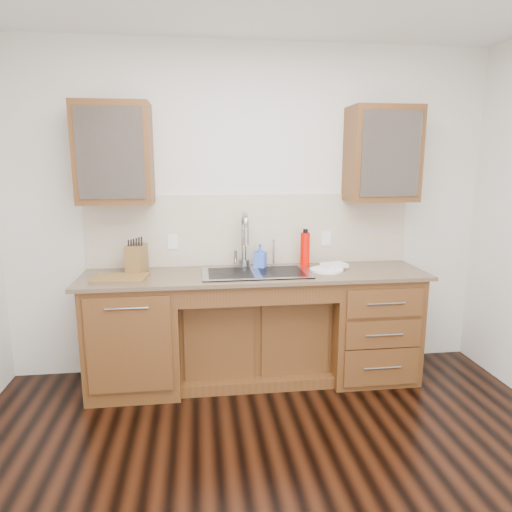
{
  "coord_description": "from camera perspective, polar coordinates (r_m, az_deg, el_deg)",
  "views": [
    {
      "loc": [
        -0.44,
        -2.03,
        1.76
      ],
      "look_at": [
        0.0,
        1.4,
        1.05
      ],
      "focal_mm": 32.0,
      "sensor_mm": 36.0,
      "label": 1
    }
  ],
  "objects": [
    {
      "name": "filter_tap",
      "position": [
        3.8,
        2.21,
        0.52
      ],
      "size": [
        0.02,
        0.02,
        0.24
      ],
      "primitive_type": "cylinder",
      "color": "#999993",
      "rests_on": "countertop"
    },
    {
      "name": "soap_bottle",
      "position": [
        3.72,
        0.53,
        -0.02
      ],
      "size": [
        0.12,
        0.12,
        0.2
      ],
      "primitive_type": "imported",
      "rotation": [
        0.0,
        0.0,
        -0.43
      ],
      "color": "blue",
      "rests_on": "countertop"
    },
    {
      "name": "sink",
      "position": [
        3.59,
        -0.02,
        -3.49
      ],
      "size": [
        0.84,
        0.46,
        0.19
      ],
      "primitive_type": "cube",
      "color": "#9E9EA5",
      "rests_on": "countertop"
    },
    {
      "name": "countertop",
      "position": [
        3.59,
        -0.05,
        -2.34
      ],
      "size": [
        2.7,
        0.65,
        0.03
      ],
      "primitive_type": "cube",
      "color": "#84705B",
      "rests_on": "base_cabinet_left"
    },
    {
      "name": "cup_left_b",
      "position": [
        3.64,
        -15.04,
        11.46
      ],
      "size": [
        0.12,
        0.12,
        0.1
      ],
      "primitive_type": "imported",
      "rotation": [
        0.0,
        0.0,
        -0.1
      ],
      "color": "white",
      "rests_on": "upper_cabinet_left"
    },
    {
      "name": "base_cabinet_center",
      "position": [
        3.86,
        -0.25,
        -9.86
      ],
      "size": [
        1.2,
        0.44,
        0.7
      ],
      "primitive_type": "cube",
      "color": "#593014",
      "rests_on": "ground"
    },
    {
      "name": "base_cabinet_right",
      "position": [
        3.96,
        13.82,
        -8.2
      ],
      "size": [
        0.7,
        0.62,
        0.88
      ],
      "primitive_type": "cube",
      "color": "#593014",
      "rests_on": "ground"
    },
    {
      "name": "cup_right_b",
      "position": [
        3.93,
        16.2,
        11.24
      ],
      "size": [
        0.11,
        0.11,
        0.08
      ],
      "primitive_type": "imported",
      "rotation": [
        0.0,
        0.0,
        -0.32
      ],
      "color": "white",
      "rests_on": "upper_cabinet_right"
    },
    {
      "name": "outlet_left",
      "position": [
        3.82,
        -10.36,
        1.76
      ],
      "size": [
        0.08,
        0.01,
        0.12
      ],
      "primitive_type": "cube",
      "color": "white",
      "rests_on": "backsplash"
    },
    {
      "name": "plate",
      "position": [
        3.7,
        8.82,
        -1.72
      ],
      "size": [
        0.28,
        0.28,
        0.01
      ],
      "primitive_type": "cylinder",
      "rotation": [
        0.0,
        0.0,
        0.04
      ],
      "color": "white",
      "rests_on": "countertop"
    },
    {
      "name": "cup_left_a",
      "position": [
        3.68,
        -19.07,
        11.22
      ],
      "size": [
        0.16,
        0.16,
        0.1
      ],
      "primitive_type": "imported",
      "rotation": [
        0.0,
        0.0,
        0.32
      ],
      "color": "white",
      "rests_on": "upper_cabinet_left"
    },
    {
      "name": "wall_back",
      "position": [
        3.88,
        -0.75,
        5.53
      ],
      "size": [
        4.0,
        0.1,
        2.7
      ],
      "primitive_type": "cube",
      "color": "silver",
      "rests_on": "ground"
    },
    {
      "name": "upper_cabinet_left",
      "position": [
        3.66,
        -17.28,
        12.11
      ],
      "size": [
        0.55,
        0.34,
        0.75
      ],
      "primitive_type": "cube",
      "color": "#593014",
      "rests_on": "wall_back"
    },
    {
      "name": "knife_block",
      "position": [
        3.7,
        -14.7,
        -0.32
      ],
      "size": [
        0.16,
        0.22,
        0.22
      ],
      "primitive_type": "cube",
      "rotation": [
        0.0,
        0.0,
        -0.22
      ],
      "color": "brown",
      "rests_on": "countertop"
    },
    {
      "name": "cutting_board",
      "position": [
        3.55,
        -16.6,
        -2.62
      ],
      "size": [
        0.41,
        0.31,
        0.02
      ],
      "primitive_type": "cube",
      "rotation": [
        0.0,
        0.0,
        -0.1
      ],
      "color": "olive",
      "rests_on": "countertop"
    },
    {
      "name": "faucet",
      "position": [
        3.75,
        -1.53,
        1.6
      ],
      "size": [
        0.04,
        0.04,
        0.4
      ],
      "primitive_type": "cylinder",
      "color": "#999993",
      "rests_on": "countertop"
    },
    {
      "name": "cup_right_a",
      "position": [
        3.88,
        14.31,
        11.45
      ],
      "size": [
        0.14,
        0.14,
        0.1
      ],
      "primitive_type": "imported",
      "rotation": [
        0.0,
        0.0,
        0.13
      ],
      "color": "white",
      "rests_on": "upper_cabinet_right"
    },
    {
      "name": "base_cabinet_left",
      "position": [
        3.75,
        -14.84,
        -9.42
      ],
      "size": [
        0.7,
        0.62,
        0.88
      ],
      "primitive_type": "cube",
      "color": "#593014",
      "rests_on": "ground"
    },
    {
      "name": "upper_cabinet_right",
      "position": [
        3.91,
        15.47,
        12.14
      ],
      "size": [
        0.55,
        0.34,
        0.75
      ],
      "primitive_type": "cube",
      "color": "#593014",
      "rests_on": "wall_back"
    },
    {
      "name": "outlet_right",
      "position": [
        3.96,
        8.76,
        2.17
      ],
      "size": [
        0.08,
        0.01,
        0.12
      ],
      "primitive_type": "cube",
      "color": "white",
      "rests_on": "backsplash"
    },
    {
      "name": "water_bottle",
      "position": [
        3.78,
        6.15,
        0.75
      ],
      "size": [
        0.1,
        0.1,
        0.29
      ],
      "primitive_type": "cylinder",
      "rotation": [
        0.0,
        0.0,
        0.35
      ],
      "color": "#E80900",
      "rests_on": "countertop"
    },
    {
      "name": "dish_towel",
      "position": [
        3.76,
        9.76,
        -1.15
      ],
      "size": [
        0.22,
        0.19,
        0.03
      ],
      "primitive_type": "cube",
      "rotation": [
        0.0,
        0.0,
        0.27
      ],
      "color": "silver",
      "rests_on": "plate"
    },
    {
      "name": "backsplash",
      "position": [
        3.84,
        -0.64,
        3.28
      ],
      "size": [
        2.7,
        0.02,
        0.59
      ],
      "primitive_type": "cube",
      "color": "beige",
      "rests_on": "wall_back"
    }
  ]
}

